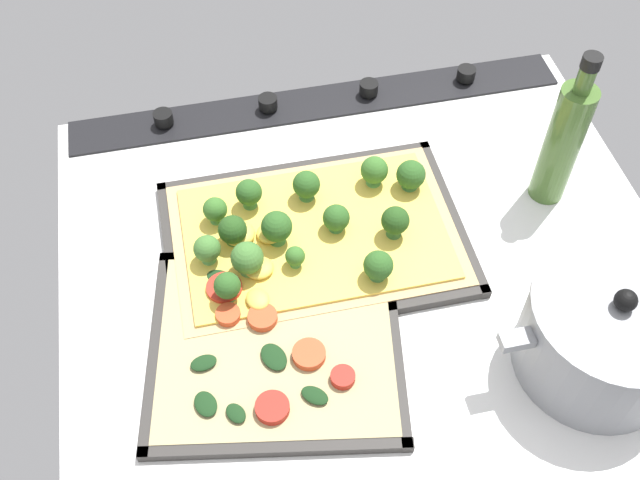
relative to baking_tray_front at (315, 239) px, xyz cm
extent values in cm
cube|color=white|center=(-5.98, 5.27, -1.86)|extent=(76.70, 68.21, 3.00)
cube|color=black|center=(-5.98, -25.34, 0.04)|extent=(73.63, 7.00, 0.80)
cylinder|color=black|center=(-28.99, -25.34, 1.34)|extent=(2.80, 2.80, 1.80)
cylinder|color=black|center=(-13.65, -25.34, 1.34)|extent=(2.80, 2.80, 1.80)
cylinder|color=black|center=(1.69, -25.34, 1.34)|extent=(2.80, 2.80, 1.80)
cylinder|color=black|center=(17.03, -25.34, 1.34)|extent=(2.80, 2.80, 1.80)
cube|color=#33302D|center=(0.00, 0.00, -0.11)|extent=(38.26, 26.31, 0.50)
cube|color=#33302D|center=(-0.04, -12.50, 0.29)|extent=(38.18, 1.32, 1.30)
cube|color=#33302D|center=(0.04, 12.50, 0.29)|extent=(38.18, 1.32, 1.30)
cube|color=#33302D|center=(-18.49, 0.06, 0.29)|extent=(1.28, 26.20, 1.30)
cube|color=#33302D|center=(18.49, -0.06, 0.29)|extent=(1.28, 26.20, 1.30)
cube|color=tan|center=(0.00, 0.00, 0.64)|extent=(35.86, 23.91, 1.00)
cube|color=#EDC64C|center=(0.00, 0.00, 1.34)|extent=(32.99, 21.52, 0.40)
cone|color=#5B9F46|center=(-9.40, -6.53, 2.09)|extent=(2.01, 2.01, 1.11)
sphere|color=#386B28|center=(-9.40, -6.53, 4.02)|extent=(3.66, 3.66, 3.66)
cone|color=#5B9F46|center=(11.92, -4.47, 2.07)|extent=(1.72, 1.72, 1.07)
sphere|color=#386B28|center=(11.92, -4.47, 3.77)|extent=(3.12, 3.12, 3.12)
cone|color=#4D8B3F|center=(4.86, 0.38, 2.21)|extent=(2.15, 2.15, 1.34)
sphere|color=#2D5B23|center=(4.86, 0.38, 4.34)|extent=(3.91, 3.91, 3.91)
cone|color=#4D8B3F|center=(12.02, 7.57, 2.17)|extent=(1.77, 1.77, 1.27)
sphere|color=#2D5B23|center=(12.02, 7.57, 4.01)|extent=(3.22, 3.22, 3.22)
cone|color=#5B9F46|center=(3.39, 4.55, 1.97)|extent=(1.35, 1.35, 0.86)
sphere|color=#386B28|center=(3.39, 4.55, 3.32)|extent=(2.45, 2.45, 2.45)
cone|color=#4D8B3F|center=(-13.92, -4.86, 1.97)|extent=(2.13, 2.13, 0.87)
sphere|color=#2D5B23|center=(-13.92, -4.86, 3.86)|extent=(3.87, 3.87, 3.87)
cone|color=#427635|center=(-9.70, 2.47, 2.23)|extent=(1.96, 1.96, 1.39)
sphere|color=#264C1C|center=(-9.70, 2.47, 4.27)|extent=(3.56, 3.56, 3.56)
cone|color=#4D8B3F|center=(-5.86, 8.35, 1.99)|extent=(2.00, 2.00, 0.90)
sphere|color=#2D5B23|center=(-5.86, 8.35, 3.80)|extent=(3.63, 3.63, 3.63)
cone|color=#68AD54|center=(9.15, 4.22, 2.11)|extent=(2.20, 2.20, 1.14)
sphere|color=#427533|center=(9.15, 4.22, 4.18)|extent=(4.00, 4.00, 4.00)
cone|color=#4D8B3F|center=(7.32, -6.14, 2.16)|extent=(1.89, 1.89, 1.24)
sphere|color=#2D5B23|center=(7.32, -6.14, 4.07)|extent=(3.43, 3.43, 3.43)
cone|color=#68AD54|center=(13.66, 1.55, 2.06)|extent=(1.84, 1.84, 1.04)
sphere|color=#427533|center=(13.66, 1.55, 3.83)|extent=(3.35, 3.35, 3.35)
cone|color=#427635|center=(10.24, -0.71, 2.00)|extent=(2.00, 2.00, 0.93)
sphere|color=#264C1C|center=(10.24, -0.71, 3.82)|extent=(3.63, 3.63, 3.63)
cone|color=#4D8B3F|center=(-2.75, 0.03, 1.95)|extent=(1.89, 1.89, 0.82)
sphere|color=#2D5B23|center=(-2.75, 0.03, 3.65)|extent=(3.44, 3.44, 3.44)
cone|color=#4D8B3F|center=(-0.16, -5.93, 2.11)|extent=(1.98, 1.98, 1.15)
sphere|color=#2D5B23|center=(-0.16, -5.93, 4.03)|extent=(3.60, 3.60, 3.60)
ellipsoid|color=#EDC64C|center=(9.48, -1.23, 2.15)|extent=(5.67, 5.66, 1.43)
ellipsoid|color=#EDC64C|center=(8.77, 8.85, 2.00)|extent=(3.42, 3.71, 1.09)
ellipsoid|color=#EDC64C|center=(5.59, -0.61, 2.08)|extent=(4.86, 4.79, 1.26)
ellipsoid|color=#EDC64C|center=(7.88, 4.47, 2.07)|extent=(3.63, 3.42, 1.26)
cube|color=#33302D|center=(7.62, 14.33, -0.11)|extent=(33.32, 31.25, 0.50)
cube|color=#33302D|center=(5.39, 1.86, 0.29)|extent=(28.85, 6.31, 1.30)
cube|color=#33302D|center=(9.85, 26.80, 0.29)|extent=(28.85, 6.31, 1.30)
cube|color=#33302D|center=(-6.11, 16.79, 0.29)|extent=(5.85, 26.33, 1.30)
cube|color=#33302D|center=(21.35, 11.88, 0.29)|extent=(5.85, 26.33, 1.30)
cube|color=tan|center=(7.62, 14.33, 0.59)|extent=(30.53, 28.46, 0.90)
cylinder|color=#B22319|center=(1.23, 20.69, 1.54)|extent=(2.78, 2.78, 1.00)
cylinder|color=#D14723|center=(8.61, 11.19, 1.54)|extent=(3.51, 3.51, 1.00)
cylinder|color=red|center=(12.42, 6.22, 1.54)|extent=(4.34, 4.34, 1.00)
cylinder|color=#D14723|center=(12.49, 9.99, 1.54)|extent=(2.93, 2.93, 1.00)
cylinder|color=#B22319|center=(9.47, 22.62, 1.54)|extent=(3.77, 3.77, 1.00)
cylinder|color=#D14723|center=(4.31, 17.10, 1.54)|extent=(3.82, 3.82, 1.00)
ellipsoid|color=#193819|center=(13.40, 22.40, 1.44)|extent=(2.85, 3.17, 0.60)
ellipsoid|color=#193819|center=(12.74, 4.49, 1.44)|extent=(4.22, 3.85, 0.60)
ellipsoid|color=#193819|center=(4.71, 22.15, 1.44)|extent=(3.71, 3.56, 0.60)
ellipsoid|color=#193819|center=(16.07, 15.62, 1.44)|extent=(3.25, 2.37, 0.60)
ellipsoid|color=#193819|center=(8.23, 16.54, 1.44)|extent=(3.82, 4.47, 0.60)
ellipsoid|color=#193819|center=(16.44, 20.63, 1.44)|extent=(3.20, 3.77, 0.60)
cylinder|color=gray|center=(-27.37, 23.73, 4.96)|extent=(18.25, 18.25, 10.65)
cylinder|color=gray|center=(-27.37, 23.73, 10.68)|extent=(18.62, 18.62, 0.80)
sphere|color=black|center=(-27.37, 23.73, 12.28)|extent=(2.40, 2.40, 2.40)
cube|color=gray|center=(-16.44, 23.73, 8.37)|extent=(3.60, 2.00, 1.20)
cylinder|color=#476B2D|center=(-32.33, -1.55, 8.57)|extent=(4.65, 4.65, 17.87)
cylinder|color=#476B2D|center=(-32.33, -1.55, 19.25)|extent=(2.09, 2.09, 3.50)
cylinder|color=black|center=(-32.33, -1.55, 21.80)|extent=(2.32, 2.32, 1.60)
camera|label=1|loc=(11.91, 58.04, 76.53)|focal=42.26mm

